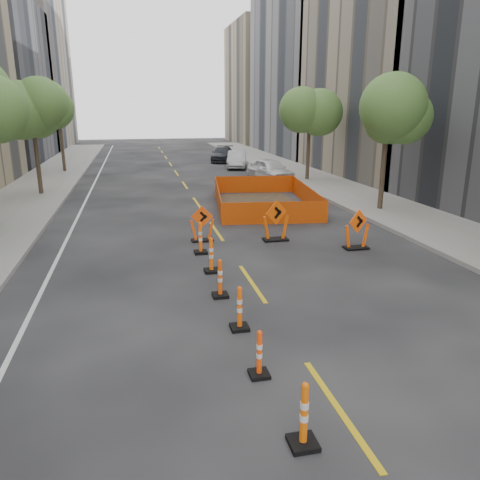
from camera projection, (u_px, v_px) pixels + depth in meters
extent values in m
plane|color=black|center=(298.00, 351.00, 9.70)|extent=(140.00, 140.00, 0.00)
cube|color=gray|center=(391.00, 209.00, 22.83)|extent=(4.00, 90.00, 0.15)
cube|color=gray|center=(9.00, 63.00, 55.58)|extent=(12.00, 20.00, 20.00)
cube|color=gray|center=(415.00, 77.00, 33.70)|extent=(12.00, 16.00, 14.00)
cube|color=gray|center=(327.00, 56.00, 48.27)|extent=(12.00, 18.00, 20.00)
cube|color=tan|center=(275.00, 84.00, 66.09)|extent=(12.00, 14.00, 16.00)
cylinder|color=#382B1E|center=(38.00, 168.00, 26.28)|extent=(0.24, 0.24, 3.15)
sphere|color=#4E7934|center=(32.00, 113.00, 25.46)|extent=(2.80, 2.80, 2.80)
cylinder|color=#382B1E|center=(63.00, 152.00, 35.66)|extent=(0.24, 0.24, 3.15)
sphere|color=#4E7934|center=(59.00, 112.00, 34.85)|extent=(2.80, 2.80, 2.80)
cylinder|color=#382B1E|center=(382.00, 179.00, 22.30)|extent=(0.24, 0.24, 3.15)
sphere|color=#4E7934|center=(388.00, 115.00, 21.48)|extent=(2.80, 2.80, 2.80)
cylinder|color=#382B1E|center=(308.00, 158.00, 31.68)|extent=(0.24, 0.24, 3.15)
sphere|color=#4E7934|center=(310.00, 112.00, 30.87)|extent=(2.80, 2.80, 2.80)
imported|color=white|center=(270.00, 170.00, 31.99)|extent=(2.71, 4.70, 1.51)
imported|color=#B3B2B8|center=(237.00, 160.00, 38.78)|extent=(2.47, 4.45, 1.39)
imported|color=black|center=(223.00, 154.00, 43.45)|extent=(3.09, 4.99, 1.35)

